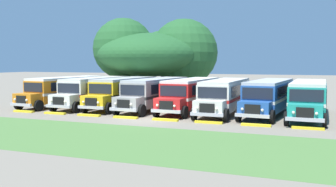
# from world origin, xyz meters

# --- Properties ---
(ground_plane) EXTENTS (220.00, 220.00, 0.00)m
(ground_plane) POSITION_xyz_m (0.00, 0.00, 0.00)
(ground_plane) COLOR slate
(foreground_grass_strip) EXTENTS (80.00, 8.64, 0.01)m
(foreground_grass_strip) POSITION_xyz_m (0.00, -7.16, 0.00)
(foreground_grass_strip) COLOR #4C7538
(foreground_grass_strip) RESTS_ON ground_plane
(parked_bus_slot_0) EXTENTS (3.47, 10.96, 2.82)m
(parked_bus_slot_0) POSITION_xyz_m (-11.50, 5.99, 1.58)
(parked_bus_slot_0) COLOR orange
(parked_bus_slot_0) RESTS_ON ground_plane
(parked_bus_slot_1) EXTENTS (2.69, 10.84, 2.82)m
(parked_bus_slot_1) POSITION_xyz_m (-8.17, 6.17, 1.58)
(parked_bus_slot_1) COLOR silver
(parked_bus_slot_1) RESTS_ON ground_plane
(parked_bus_slot_2) EXTENTS (2.76, 10.85, 2.82)m
(parked_bus_slot_2) POSITION_xyz_m (-5.13, 6.48, 1.58)
(parked_bus_slot_2) COLOR yellow
(parked_bus_slot_2) RESTS_ON ground_plane
(parked_bus_slot_3) EXTENTS (3.19, 10.91, 2.82)m
(parked_bus_slot_3) POSITION_xyz_m (-1.71, 6.15, 1.58)
(parked_bus_slot_3) COLOR #9E9993
(parked_bus_slot_3) RESTS_ON ground_plane
(parked_bus_slot_4) EXTENTS (2.96, 10.88, 2.82)m
(parked_bus_slot_4) POSITION_xyz_m (1.62, 6.44, 1.58)
(parked_bus_slot_4) COLOR red
(parked_bus_slot_4) RESTS_ON ground_plane
(parked_bus_slot_5) EXTENTS (2.71, 10.84, 2.82)m
(parked_bus_slot_5) POSITION_xyz_m (4.81, 5.84, 1.58)
(parked_bus_slot_5) COLOR silver
(parked_bus_slot_5) RESTS_ON ground_plane
(parked_bus_slot_6) EXTENTS (3.48, 10.96, 2.82)m
(parked_bus_slot_6) POSITION_xyz_m (8.38, 6.35, 1.58)
(parked_bus_slot_6) COLOR #23519E
(parked_bus_slot_6) RESTS_ON ground_plane
(parked_bus_slot_7) EXTENTS (2.89, 10.87, 2.82)m
(parked_bus_slot_7) POSITION_xyz_m (11.46, 5.81, 1.58)
(parked_bus_slot_7) COLOR teal
(parked_bus_slot_7) RESTS_ON ground_plane
(curb_wheelstop_0) EXTENTS (2.00, 0.36, 0.15)m
(curb_wheelstop_0) POSITION_xyz_m (-11.54, 0.06, 0.07)
(curb_wheelstop_0) COLOR yellow
(curb_wheelstop_0) RESTS_ON ground_plane
(curb_wheelstop_1) EXTENTS (2.00, 0.36, 0.15)m
(curb_wheelstop_1) POSITION_xyz_m (-8.24, 0.06, 0.07)
(curb_wheelstop_1) COLOR yellow
(curb_wheelstop_1) RESTS_ON ground_plane
(curb_wheelstop_2) EXTENTS (2.00, 0.36, 0.15)m
(curb_wheelstop_2) POSITION_xyz_m (-4.94, 0.06, 0.07)
(curb_wheelstop_2) COLOR yellow
(curb_wheelstop_2) RESTS_ON ground_plane
(curb_wheelstop_3) EXTENTS (2.00, 0.36, 0.15)m
(curb_wheelstop_3) POSITION_xyz_m (-1.65, 0.06, 0.07)
(curb_wheelstop_3) COLOR yellow
(curb_wheelstop_3) RESTS_ON ground_plane
(curb_wheelstop_4) EXTENTS (2.00, 0.36, 0.15)m
(curb_wheelstop_4) POSITION_xyz_m (1.65, 0.06, 0.07)
(curb_wheelstop_4) COLOR yellow
(curb_wheelstop_4) RESTS_ON ground_plane
(curb_wheelstop_5) EXTENTS (2.00, 0.36, 0.15)m
(curb_wheelstop_5) POSITION_xyz_m (4.94, 0.06, 0.07)
(curb_wheelstop_5) COLOR yellow
(curb_wheelstop_5) RESTS_ON ground_plane
(curb_wheelstop_6) EXTENTS (2.00, 0.36, 0.15)m
(curb_wheelstop_6) POSITION_xyz_m (8.24, 0.06, 0.07)
(curb_wheelstop_6) COLOR yellow
(curb_wheelstop_6) RESTS_ON ground_plane
(curb_wheelstop_7) EXTENTS (2.00, 0.36, 0.15)m
(curb_wheelstop_7) POSITION_xyz_m (11.54, 0.06, 0.07)
(curb_wheelstop_7) COLOR yellow
(curb_wheelstop_7) RESTS_ON ground_plane
(broad_shade_tree) EXTENTS (14.48, 13.01, 9.60)m
(broad_shade_tree) POSITION_xyz_m (-6.19, 16.51, 5.44)
(broad_shade_tree) COLOR brown
(broad_shade_tree) RESTS_ON ground_plane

